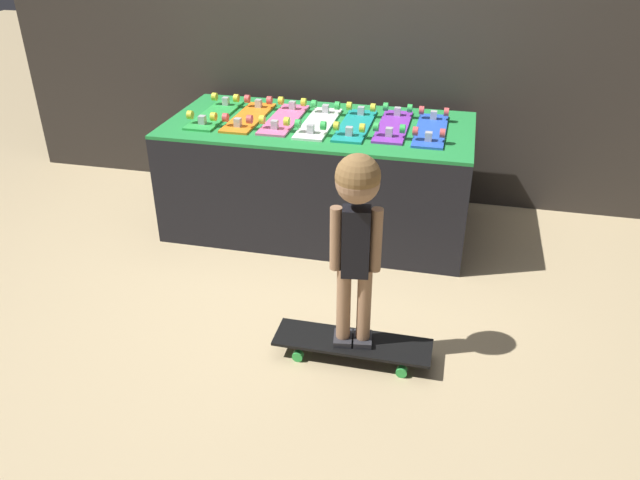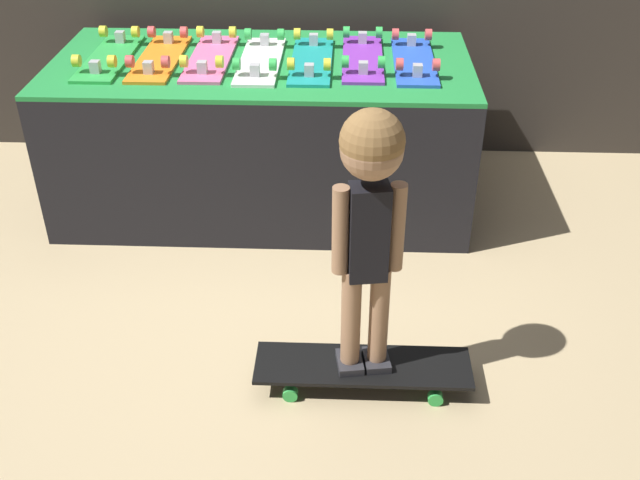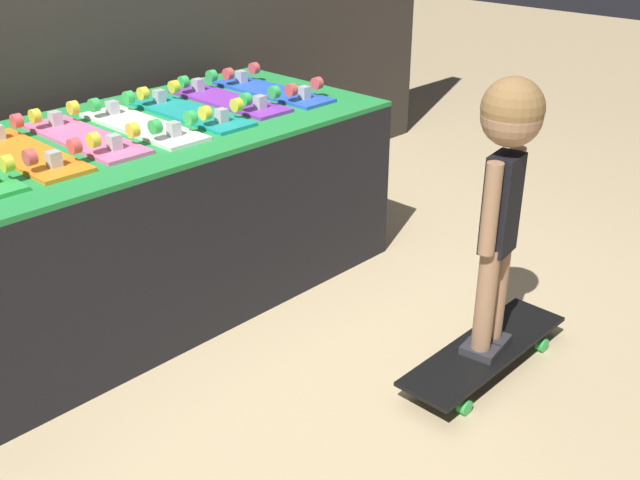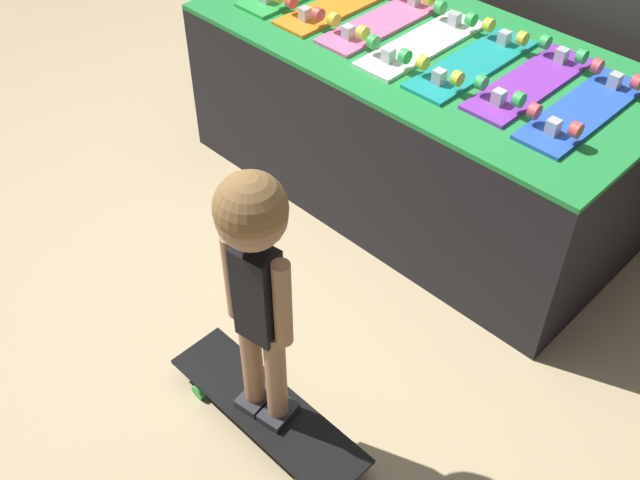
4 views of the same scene
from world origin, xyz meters
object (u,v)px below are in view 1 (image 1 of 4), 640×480
at_px(skateboard_on_floor, 353,344).
at_px(skateboard_orange_on_rack, 249,116).
at_px(skateboard_blue_on_rack, 431,129).
at_px(skateboard_green_on_rack, 215,113).
at_px(skateboard_purple_on_rack, 393,125).
at_px(child, 357,217).
at_px(skateboard_white_on_rack, 318,122).
at_px(skateboard_teal_on_rack, 355,124).
at_px(skateboard_pink_on_rack, 284,118).

bearing_deg(skateboard_on_floor, skateboard_orange_on_rack, 125.60).
distance_m(skateboard_blue_on_rack, skateboard_on_floor, 1.48).
distance_m(skateboard_green_on_rack, skateboard_purple_on_rack, 1.14).
bearing_deg(child, skateboard_white_on_rack, 101.63).
bearing_deg(skateboard_teal_on_rack, skateboard_orange_on_rack, 179.69).
relative_size(skateboard_green_on_rack, skateboard_pink_on_rack, 1.00).
xyz_separation_m(skateboard_on_floor, child, (0.00, 0.00, 0.68)).
bearing_deg(skateboard_purple_on_rack, skateboard_teal_on_rack, -170.80).
xyz_separation_m(skateboard_green_on_rack, skateboard_on_floor, (1.15, -1.29, -0.66)).
relative_size(skateboard_pink_on_rack, skateboard_white_on_rack, 1.00).
bearing_deg(skateboard_on_floor, skateboard_green_on_rack, 131.80).
height_order(skateboard_purple_on_rack, skateboard_on_floor, skateboard_purple_on_rack).
height_order(skateboard_teal_on_rack, skateboard_blue_on_rack, same).
height_order(skateboard_orange_on_rack, skateboard_white_on_rack, same).
relative_size(skateboard_green_on_rack, skateboard_on_floor, 0.81).
bearing_deg(skateboard_white_on_rack, skateboard_green_on_rack, 178.98).
height_order(skateboard_teal_on_rack, child, child).
bearing_deg(skateboard_white_on_rack, skateboard_orange_on_rack, 178.21).
bearing_deg(skateboard_blue_on_rack, skateboard_on_floor, -99.52).
bearing_deg(child, skateboard_orange_on_rack, 117.12).
bearing_deg(skateboard_pink_on_rack, child, -61.88).
height_order(skateboard_orange_on_rack, skateboard_blue_on_rack, same).
distance_m(skateboard_green_on_rack, child, 1.73).
bearing_deg(skateboard_green_on_rack, skateboard_white_on_rack, -1.02).
xyz_separation_m(skateboard_green_on_rack, skateboard_white_on_rack, (0.69, -0.01, 0.00)).
bearing_deg(skateboard_orange_on_rack, skateboard_green_on_rack, -179.47).
height_order(skateboard_pink_on_rack, skateboard_on_floor, skateboard_pink_on_rack).
distance_m(skateboard_pink_on_rack, skateboard_teal_on_rack, 0.46).
relative_size(skateboard_orange_on_rack, skateboard_pink_on_rack, 1.00).
distance_m(skateboard_teal_on_rack, skateboard_on_floor, 1.47).
relative_size(skateboard_blue_on_rack, skateboard_on_floor, 0.81).
bearing_deg(skateboard_on_floor, skateboard_white_on_rack, 110.10).
height_order(skateboard_pink_on_rack, skateboard_white_on_rack, same).
xyz_separation_m(skateboard_pink_on_rack, skateboard_blue_on_rack, (0.92, -0.00, 0.00)).
xyz_separation_m(skateboard_pink_on_rack, child, (0.70, -1.30, 0.02)).
relative_size(skateboard_pink_on_rack, child, 0.65).
bearing_deg(skateboard_on_floor, child, 63.43).
relative_size(skateboard_orange_on_rack, skateboard_white_on_rack, 1.00).
height_order(skateboard_white_on_rack, skateboard_blue_on_rack, same).
height_order(skateboard_orange_on_rack, skateboard_pink_on_rack, same).
xyz_separation_m(skateboard_teal_on_rack, child, (0.24, -1.29, 0.02)).
bearing_deg(skateboard_pink_on_rack, skateboard_purple_on_rack, 1.89).
relative_size(skateboard_purple_on_rack, skateboard_blue_on_rack, 1.00).
xyz_separation_m(skateboard_green_on_rack, skateboard_pink_on_rack, (0.46, 0.01, 0.00)).
bearing_deg(skateboard_green_on_rack, skateboard_blue_on_rack, 0.51).
height_order(skateboard_white_on_rack, skateboard_purple_on_rack, same).
bearing_deg(skateboard_on_floor, skateboard_purple_on_rack, 90.45).
bearing_deg(skateboard_on_floor, skateboard_teal_on_rack, 100.51).
bearing_deg(skateboard_orange_on_rack, skateboard_blue_on_rack, 0.51).
distance_m(skateboard_white_on_rack, skateboard_on_floor, 1.51).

